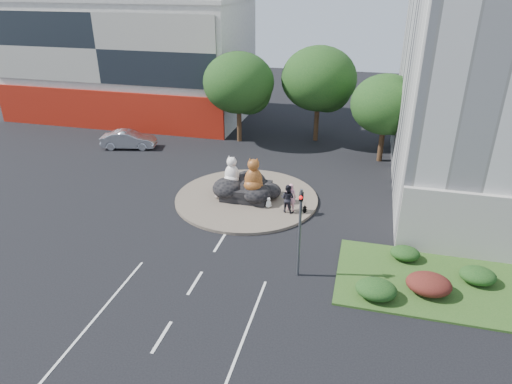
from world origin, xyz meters
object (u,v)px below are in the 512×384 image
cat_white (232,170)px  litter_bin (372,285)px  kitten_white (269,202)px  pedestrian_pink (291,197)px  kitten_calico (218,192)px  parked_car (129,140)px  cat_tabby (253,174)px  pedestrian_dark (287,198)px

cat_white → litter_bin: cat_white is taller
kitten_white → litter_bin: bearing=-74.4°
kitten_white → pedestrian_pink: 1.62m
cat_white → kitten_white: (2.92, -1.24, -1.56)m
kitten_calico → kitten_white: 3.76m
kitten_white → pedestrian_pink: size_ratio=0.38×
parked_car → litter_bin: parked_car is taller
cat_white → pedestrian_pink: bearing=-3.0°
cat_tabby → litter_bin: bearing=-59.4°
cat_tabby → pedestrian_pink: cat_tabby is taller
cat_tabby → kitten_calico: cat_tabby is taller
pedestrian_dark → parked_car: pedestrian_dark is taller
cat_tabby → kitten_calico: 3.01m
parked_car → litter_bin: 27.32m
cat_white → kitten_white: cat_white is taller
cat_tabby → kitten_calico: bearing=167.5°
cat_tabby → pedestrian_dark: bearing=-35.1°
cat_white → pedestrian_dark: bearing=-6.5°
kitten_white → pedestrian_pink: pedestrian_pink is taller
parked_car → cat_tabby: bearing=-133.6°
kitten_calico → litter_bin: 13.31m
litter_bin → kitten_white: bearing=133.1°
kitten_calico → parked_car: size_ratio=0.18×
cat_white → litter_bin: bearing=-27.4°
kitten_calico → kitten_white: kitten_calico is taller
parked_car → cat_white: bearing=-134.8°
cat_tabby → kitten_white: (1.20, -0.59, -1.69)m
pedestrian_dark → parked_car: bearing=-16.2°
kitten_calico → pedestrian_dark: 5.16m
cat_tabby → parked_car: bearing=134.7°
cat_tabby → parked_car: 16.14m
pedestrian_pink → parked_car: pedestrian_pink is taller
cat_tabby → pedestrian_dark: cat_tabby is taller
cat_white → kitten_white: size_ratio=2.81×
pedestrian_pink → pedestrian_dark: 0.29m
kitten_calico → pedestrian_pink: pedestrian_pink is taller
cat_white → pedestrian_dark: (4.26, -1.58, -0.95)m
kitten_white → cat_tabby: bearing=126.3°
cat_white → parked_car: size_ratio=0.42×
kitten_calico → kitten_white: size_ratio=1.19×
cat_white → cat_tabby: (1.72, -0.65, 0.14)m
kitten_calico → litter_bin: (10.70, -7.93, -0.16)m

